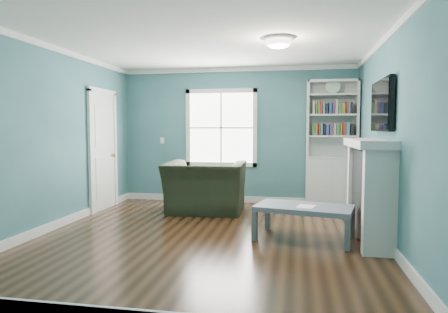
# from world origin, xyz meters

# --- Properties ---
(floor) EXTENTS (5.00, 5.00, 0.00)m
(floor) POSITION_xyz_m (0.00, 0.00, 0.00)
(floor) COLOR black
(floor) RESTS_ON ground
(room_walls) EXTENTS (5.00, 5.00, 5.00)m
(room_walls) POSITION_xyz_m (0.00, 0.00, 1.58)
(room_walls) COLOR #345F68
(room_walls) RESTS_ON ground
(trim) EXTENTS (4.50, 5.00, 2.60)m
(trim) POSITION_xyz_m (0.00, 0.00, 1.24)
(trim) COLOR white
(trim) RESTS_ON ground
(window) EXTENTS (1.40, 0.06, 1.50)m
(window) POSITION_xyz_m (-0.30, 2.49, 1.45)
(window) COLOR white
(window) RESTS_ON room_walls
(bookshelf) EXTENTS (0.90, 0.35, 2.31)m
(bookshelf) POSITION_xyz_m (1.77, 2.30, 0.92)
(bookshelf) COLOR silver
(bookshelf) RESTS_ON ground
(fireplace) EXTENTS (0.44, 1.58, 1.30)m
(fireplace) POSITION_xyz_m (2.08, 0.20, 0.64)
(fireplace) COLOR black
(fireplace) RESTS_ON ground
(tv) EXTENTS (0.06, 1.10, 0.65)m
(tv) POSITION_xyz_m (2.20, 0.20, 1.72)
(tv) COLOR black
(tv) RESTS_ON fireplace
(door) EXTENTS (0.12, 0.98, 2.17)m
(door) POSITION_xyz_m (-2.22, 1.40, 1.07)
(door) COLOR silver
(door) RESTS_ON ground
(ceiling_fixture) EXTENTS (0.38, 0.38, 0.15)m
(ceiling_fixture) POSITION_xyz_m (0.90, 0.10, 2.55)
(ceiling_fixture) COLOR white
(ceiling_fixture) RESTS_ON room_walls
(light_switch) EXTENTS (0.08, 0.01, 0.12)m
(light_switch) POSITION_xyz_m (-1.50, 2.48, 1.20)
(light_switch) COLOR white
(light_switch) RESTS_ON room_walls
(recliner) EXTENTS (1.35, 0.91, 1.16)m
(recliner) POSITION_xyz_m (-0.39, 1.49, 0.58)
(recliner) COLOR black
(recliner) RESTS_ON ground
(coffee_table) EXTENTS (1.32, 0.90, 0.44)m
(coffee_table) POSITION_xyz_m (1.25, 0.06, 0.38)
(coffee_table) COLOR #4E575E
(coffee_table) RESTS_ON ground
(paper_sheet) EXTENTS (0.27, 0.31, 0.00)m
(paper_sheet) POSITION_xyz_m (1.27, -0.00, 0.44)
(paper_sheet) COLOR white
(paper_sheet) RESTS_ON coffee_table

